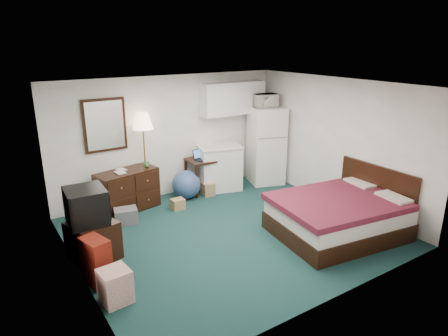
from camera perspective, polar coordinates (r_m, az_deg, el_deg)
floor at (r=6.98m, az=0.94°, el=-9.16°), size 5.00×4.50×0.01m
ceiling at (r=6.25m, az=1.06°, el=11.69°), size 5.00×4.50×0.01m
walls at (r=6.51m, az=0.99°, el=0.68°), size 5.01×4.51×2.50m
mirror at (r=7.82m, az=-16.68°, el=5.90°), size 0.80×0.06×1.00m
upper_cabinets at (r=8.83m, az=1.26°, el=9.93°), size 1.50×0.35×0.70m
headboard at (r=7.69m, az=20.91°, el=-3.29°), size 0.06×1.56×1.00m
dresser at (r=7.94m, az=-13.62°, el=-3.12°), size 1.24×0.75×0.79m
floor_lamp at (r=8.05m, az=-11.23°, el=1.27°), size 0.48×0.48×1.84m
desk at (r=8.62m, az=-3.13°, el=-1.10°), size 0.61×0.61×0.74m
exercise_ball at (r=8.34m, az=-5.40°, el=-2.37°), size 0.68×0.68×0.59m
kitchen_counter at (r=8.78m, az=-0.67°, el=0.01°), size 1.02×0.88×0.95m
fridge at (r=9.16m, az=6.04°, el=3.25°), size 0.91×0.91×1.75m
bed at (r=7.05m, az=15.92°, el=-6.69°), size 2.23×1.85×0.65m
tv_stand at (r=6.40m, az=-18.17°, el=-9.80°), size 0.76×0.79×0.60m
suitcase at (r=5.77m, az=-17.79°, el=-12.59°), size 0.36×0.46×0.67m
retail_box at (r=5.41m, az=-15.28°, el=-15.94°), size 0.39×0.39×0.44m
file_bin at (r=7.46m, az=-13.82°, el=-6.67°), size 0.46×0.38×0.28m
cardboard_box_a at (r=7.89m, az=-6.61°, el=-5.13°), size 0.25×0.21×0.21m
cardboard_box_b at (r=8.52m, az=-2.32°, el=-3.00°), size 0.27×0.30×0.28m
laptop at (r=8.45m, az=-3.13°, el=1.88°), size 0.35×0.30×0.21m
crt_tv at (r=6.19m, az=-19.11°, el=-5.13°), size 0.60×0.64×0.52m
microwave at (r=8.96m, az=5.88°, el=9.79°), size 0.57×0.40×0.35m
book_a at (r=7.66m, az=-15.25°, el=0.01°), size 0.17×0.03×0.23m
book_b at (r=7.81m, az=-14.99°, el=0.27°), size 0.15×0.05×0.20m
mug at (r=7.95m, az=-10.98°, el=0.56°), size 0.12×0.10×0.12m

